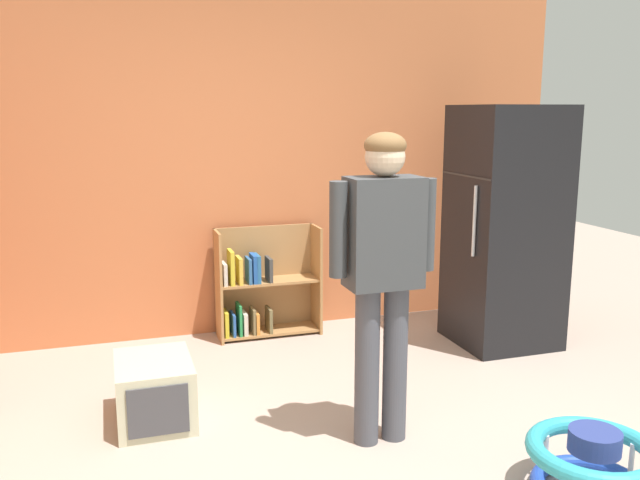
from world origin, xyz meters
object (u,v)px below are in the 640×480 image
baby_walker (593,464)px  bookshelf (261,288)px  pet_carrier (154,391)px  standing_person (383,261)px  refrigerator (505,227)px

baby_walker → bookshelf: bearing=109.4°
bookshelf → pet_carrier: bearing=-125.6°
baby_walker → pet_carrier: pet_carrier is taller
baby_walker → pet_carrier: 2.31m
standing_person → pet_carrier: bearing=152.1°
refrigerator → baby_walker: 2.21m
standing_person → pet_carrier: standing_person is taller
pet_carrier → baby_walker: bearing=-36.9°
refrigerator → baby_walker: refrigerator is taller
refrigerator → baby_walker: (-0.76, -1.94, -0.73)m
bookshelf → standing_person: bearing=-83.3°
standing_person → pet_carrier: (-1.13, 0.60, -0.81)m
standing_person → baby_walker: bearing=-47.8°
refrigerator → pet_carrier: 2.76m
standing_person → pet_carrier: 1.51m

